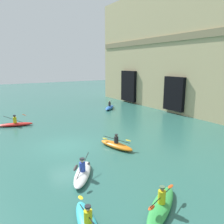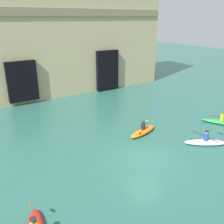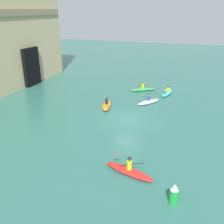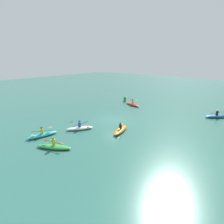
% 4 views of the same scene
% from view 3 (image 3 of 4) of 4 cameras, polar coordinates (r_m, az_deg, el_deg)
% --- Properties ---
extents(ground_plane, '(120.00, 120.00, 0.00)m').
position_cam_3_polar(ground_plane, '(23.56, 3.79, -1.79)').
color(ground_plane, '#2D665B').
extents(kayak_cyan, '(3.26, 1.36, 1.06)m').
position_cam_3_polar(kayak_cyan, '(31.21, 12.54, 4.29)').
color(kayak_cyan, '#33B2C6').
rests_on(kayak_cyan, ground).
extents(kayak_red, '(1.63, 3.46, 1.21)m').
position_cam_3_polar(kayak_red, '(16.18, 3.93, -13.21)').
color(kayak_red, red).
rests_on(kayak_red, ground).
extents(kayak_white, '(2.96, 2.37, 1.11)m').
position_cam_3_polar(kayak_white, '(27.84, 8.35, 2.39)').
color(kayak_white, white).
rests_on(kayak_white, ground).
extents(kayak_orange, '(3.16, 1.59, 1.07)m').
position_cam_3_polar(kayak_orange, '(26.48, -1.26, 1.59)').
color(kayak_orange, orange).
rests_on(kayak_orange, ground).
extents(kayak_green, '(2.43, 3.27, 1.11)m').
position_cam_3_polar(kayak_green, '(32.26, 7.02, 5.23)').
color(kayak_green, green).
rests_on(kayak_green, ground).
extents(marker_buoy, '(0.50, 0.50, 1.19)m').
position_cam_3_polar(marker_buoy, '(14.29, 13.99, -17.75)').
color(marker_buoy, green).
rests_on(marker_buoy, ground).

